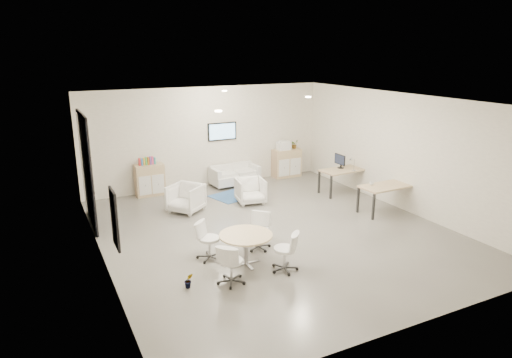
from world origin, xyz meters
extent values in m
cube|color=#615D58|center=(0.00, 0.00, -0.40)|extent=(8.00, 9.00, 0.80)
cube|color=white|center=(0.00, 0.00, 3.60)|extent=(8.00, 9.00, 0.80)
cube|color=silver|center=(0.00, 4.90, 1.60)|extent=(8.00, 0.80, 3.20)
cube|color=silver|center=(0.00, -4.90, 1.60)|extent=(8.00, 0.80, 3.20)
cube|color=silver|center=(-4.40, 0.00, 1.60)|extent=(0.80, 9.00, 3.20)
cube|color=silver|center=(4.40, 0.00, 1.60)|extent=(0.80, 9.00, 3.20)
cube|color=black|center=(-3.96, 2.50, 1.43)|extent=(0.02, 1.90, 2.85)
cube|color=black|center=(-3.94, 2.50, 2.81)|extent=(0.06, 1.90, 0.08)
cube|color=black|center=(-3.94, 1.59, 1.43)|extent=(0.06, 0.08, 2.85)
cube|color=black|center=(-3.94, 3.41, 1.43)|extent=(0.06, 0.08, 2.85)
cube|color=black|center=(-3.94, 2.65, 1.43)|extent=(0.06, 0.07, 2.85)
cube|color=#B2B2B7|center=(-3.90, 2.05, 1.05)|extent=(0.04, 0.60, 0.05)
cube|color=black|center=(-3.98, -1.60, 1.55)|extent=(0.04, 0.54, 1.04)
cube|color=white|center=(-3.95, -1.60, 1.55)|extent=(0.01, 0.46, 0.96)
cube|color=#CD3E69|center=(-3.95, -1.60, 1.35)|extent=(0.01, 0.32, 0.30)
cube|color=black|center=(0.50, 4.46, 1.75)|extent=(0.98, 0.05, 0.58)
cube|color=#93CEFF|center=(0.50, 4.44, 1.75)|extent=(0.90, 0.01, 0.50)
cylinder|color=#FFEAC6|center=(-1.80, -1.00, 3.18)|extent=(0.14, 0.14, 0.03)
cylinder|color=#FFEAC6|center=(1.20, 0.50, 3.18)|extent=(0.14, 0.14, 0.03)
cylinder|color=#FFEAC6|center=(0.00, 3.00, 3.18)|extent=(0.14, 0.14, 0.03)
cube|color=tan|center=(-2.00, 4.26, 0.48)|extent=(0.86, 0.43, 0.97)
cube|color=silver|center=(-2.20, 4.03, 0.39)|extent=(0.36, 0.02, 0.58)
cube|color=silver|center=(-1.80, 4.03, 0.39)|extent=(0.36, 0.02, 0.58)
cube|color=tan|center=(2.81, 4.24, 0.49)|extent=(0.98, 0.46, 0.98)
cube|color=silver|center=(2.59, 4.00, 0.39)|extent=(0.41, 0.02, 0.59)
cube|color=silver|center=(3.04, 4.00, 0.39)|extent=(0.41, 0.02, 0.59)
cube|color=red|center=(-2.27, 4.26, 1.08)|extent=(0.04, 0.14, 0.22)
cube|color=#337FCC|center=(-2.20, 4.26, 1.08)|extent=(0.04, 0.14, 0.22)
cube|color=gold|center=(-2.14, 4.26, 1.08)|extent=(0.04, 0.14, 0.22)
cube|color=#4CB24C|center=(-2.07, 4.26, 1.08)|extent=(0.04, 0.14, 0.22)
cube|color=#CC6619|center=(-2.01, 4.26, 1.08)|extent=(0.04, 0.14, 0.22)
cube|color=purple|center=(-1.95, 4.26, 1.08)|extent=(0.04, 0.14, 0.22)
cube|color=#E54C7F|center=(-1.88, 4.26, 1.08)|extent=(0.04, 0.14, 0.22)
cube|color=teal|center=(-1.82, 4.26, 1.08)|extent=(0.04, 0.14, 0.22)
cube|color=white|center=(2.68, 4.24, 1.11)|extent=(0.46, 0.39, 0.25)
cube|color=white|center=(2.68, 4.24, 1.26)|extent=(0.34, 0.29, 0.05)
cube|color=silver|center=(0.75, 4.07, 0.24)|extent=(1.58, 0.86, 0.29)
cube|color=silver|center=(0.75, 4.37, 0.53)|extent=(1.54, 0.27, 0.29)
cube|color=silver|center=(0.05, 4.07, 0.38)|extent=(0.18, 0.77, 0.58)
cube|color=silver|center=(1.45, 4.07, 0.38)|extent=(0.18, 0.77, 0.58)
cube|color=#2C5088|center=(0.39, 3.08, 0.01)|extent=(1.78, 1.43, 0.01)
imported|color=silver|center=(-1.48, 2.35, 0.42)|extent=(1.12, 1.12, 0.85)
imported|color=silver|center=(0.43, 2.22, 0.40)|extent=(0.89, 0.85, 0.80)
cube|color=tan|center=(3.43, 1.80, 0.74)|extent=(1.52, 0.86, 0.04)
cube|color=black|center=(2.75, 1.49, 0.36)|extent=(0.05, 0.05, 0.72)
cube|color=black|center=(4.10, 1.49, 0.36)|extent=(0.05, 0.05, 0.72)
cube|color=black|center=(2.75, 2.12, 0.36)|extent=(0.05, 0.05, 0.72)
cube|color=black|center=(4.10, 2.12, 0.36)|extent=(0.05, 0.05, 0.72)
cube|color=tan|center=(3.39, -0.14, 0.75)|extent=(1.49, 0.77, 0.04)
cube|color=black|center=(2.71, -0.45, 0.36)|extent=(0.05, 0.05, 0.73)
cube|color=black|center=(4.08, -0.45, 0.36)|extent=(0.05, 0.05, 0.73)
cube|color=black|center=(2.71, 0.18, 0.36)|extent=(0.05, 0.05, 0.73)
cube|color=black|center=(4.08, 0.18, 0.36)|extent=(0.05, 0.05, 0.73)
cylinder|color=black|center=(3.43, 1.95, 0.77)|extent=(0.20, 0.20, 0.02)
cube|color=black|center=(3.43, 1.95, 0.89)|extent=(0.04, 0.03, 0.24)
cube|color=black|center=(3.38, 1.95, 1.04)|extent=(0.03, 0.50, 0.32)
cylinder|color=tan|center=(-1.38, -1.30, 0.65)|extent=(1.10, 1.10, 0.04)
cylinder|color=#B2B2B7|center=(-1.38, -1.30, 0.32)|extent=(0.10, 0.10, 0.63)
cube|color=#B2B2B7|center=(-1.38, -1.30, 0.01)|extent=(0.64, 0.06, 0.03)
cube|color=#B2B2B7|center=(-1.38, -1.30, 0.01)|extent=(0.06, 0.64, 0.03)
imported|color=#3F7F3F|center=(3.11, 4.24, 1.10)|extent=(0.36, 0.38, 0.24)
imported|color=#3F7F3F|center=(-2.76, -1.70, 0.07)|extent=(0.22, 0.33, 0.13)
imported|color=white|center=(3.05, 0.06, 0.83)|extent=(0.12, 0.10, 0.11)
camera|label=1|loc=(-5.06, -9.14, 4.32)|focal=32.00mm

